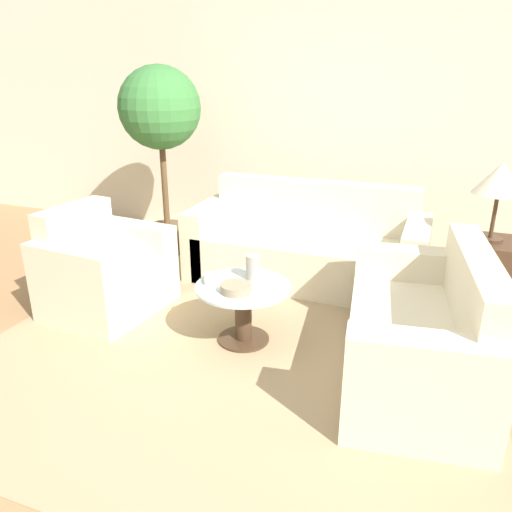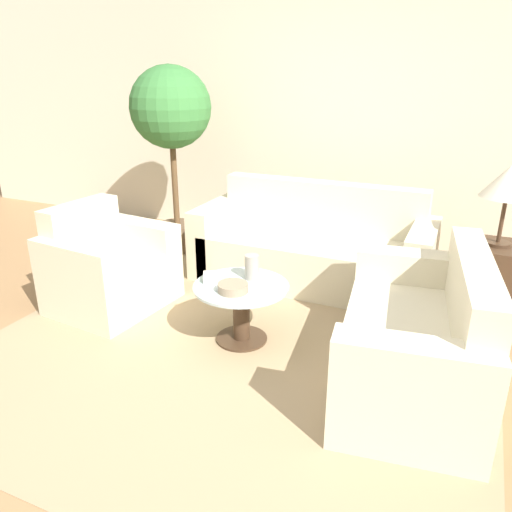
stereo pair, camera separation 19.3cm
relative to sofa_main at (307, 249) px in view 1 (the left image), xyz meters
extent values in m
plane|color=#9E754C|center=(-0.14, -1.81, -0.28)|extent=(14.00, 14.00, 0.00)
cube|color=beige|center=(-0.14, 1.06, 1.02)|extent=(10.00, 0.06, 2.60)
cube|color=tan|center=(-0.12, -1.25, -0.28)|extent=(3.36, 3.33, 0.01)
cube|color=beige|center=(0.00, -0.08, -0.07)|extent=(1.86, 0.81, 0.42)
cube|color=beige|center=(0.00, 0.24, 0.14)|extent=(1.86, 0.18, 0.85)
cube|color=beige|center=(-0.93, -0.08, 0.03)|extent=(0.20, 0.81, 0.63)
cube|color=beige|center=(0.93, -0.08, 0.03)|extent=(0.20, 0.81, 0.63)
cube|color=beige|center=(-1.30, -1.16, -0.07)|extent=(0.81, 0.73, 0.42)
cube|color=beige|center=(-1.58, -1.14, 0.13)|extent=(0.24, 0.68, 0.82)
cube|color=beige|center=(-1.33, -1.50, 0.03)|extent=(0.76, 0.27, 0.63)
cube|color=beige|center=(-1.27, -0.83, 0.03)|extent=(0.76, 0.27, 0.63)
cube|color=beige|center=(1.02, -1.29, -0.07)|extent=(0.93, 1.34, 0.42)
cube|color=beige|center=(1.31, -1.25, 0.13)|extent=(0.34, 1.26, 0.83)
cube|color=beige|center=(0.94, -0.68, 0.03)|extent=(0.79, 0.30, 0.63)
cube|color=beige|center=(1.10, -1.91, 0.03)|extent=(0.79, 0.30, 0.63)
cylinder|color=#422D1E|center=(-0.12, -1.25, -0.27)|extent=(0.36, 0.36, 0.02)
cylinder|color=#422D1E|center=(-0.12, -1.25, -0.08)|extent=(0.12, 0.12, 0.41)
cylinder|color=#B2C6C6|center=(-0.12, -1.25, 0.13)|extent=(0.66, 0.66, 0.02)
cube|color=#422D1E|center=(1.46, -0.13, 0.01)|extent=(0.46, 0.46, 0.58)
cylinder|color=#422D1E|center=(1.46, -0.13, 0.31)|extent=(0.18, 0.18, 0.02)
cylinder|color=#422D1E|center=(1.46, -0.13, 0.49)|extent=(0.03, 0.03, 0.34)
cone|color=beige|center=(1.46, -0.13, 0.78)|extent=(0.37, 0.37, 0.23)
cylinder|color=brown|center=(-1.54, 0.18, -0.14)|extent=(0.40, 0.40, 0.28)
cylinder|color=brown|center=(-1.54, 0.18, 0.47)|extent=(0.06, 0.06, 0.95)
sphere|color=#387538|center=(-1.54, 0.18, 1.17)|extent=(0.79, 0.79, 0.79)
cylinder|color=#9E998E|center=(-0.10, -1.11, 0.23)|extent=(0.10, 0.10, 0.17)
cylinder|color=gray|center=(-0.12, -1.36, 0.17)|extent=(0.20, 0.20, 0.06)
cube|color=beige|center=(-0.31, -1.24, 0.17)|extent=(0.23, 0.20, 0.05)
camera|label=1|loc=(1.06, -4.11, 1.53)|focal=35.00mm
camera|label=2|loc=(1.24, -4.03, 1.53)|focal=35.00mm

